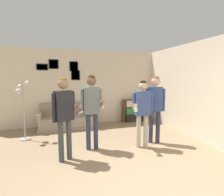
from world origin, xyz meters
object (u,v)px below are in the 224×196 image
object	(u,v)px
couch	(67,120)
bookshelf	(134,110)
person_spectator_near_bookshelf	(155,102)
person_player_foreground_left	(64,110)
person_watcher_holding_cup	(143,107)
person_player_foreground_center	(92,104)
floor_lamp	(23,99)

from	to	relation	value
couch	bookshelf	xyz separation A→B (m)	(2.55, 0.20, 0.15)
couch	person_spectator_near_bookshelf	size ratio (longest dim) A/B	1.04
person_player_foreground_left	person_spectator_near_bookshelf	world-z (taller)	person_spectator_near_bookshelf
couch	bookshelf	world-z (taller)	bookshelf
person_watcher_holding_cup	person_player_foreground_center	bearing A→B (deg)	168.80
person_spectator_near_bookshelf	floor_lamp	bearing A→B (deg)	159.13
bookshelf	floor_lamp	bearing A→B (deg)	-165.35
person_player_foreground_left	person_spectator_near_bookshelf	distance (m)	2.31
floor_lamp	person_spectator_near_bookshelf	bearing A→B (deg)	-20.87
person_player_foreground_left	person_watcher_holding_cup	size ratio (longest dim) A/B	1.05
person_watcher_holding_cup	person_spectator_near_bookshelf	bearing A→B (deg)	20.94
person_player_foreground_left	person_player_foreground_center	xyz separation A→B (m)	(0.64, 0.39, 0.03)
person_watcher_holding_cup	bookshelf	bearing A→B (deg)	70.27
floor_lamp	person_spectator_near_bookshelf	xyz separation A→B (m)	(3.32, -1.26, -0.05)
couch	person_player_foreground_left	size ratio (longest dim) A/B	1.06
bookshelf	person_player_foreground_left	xyz separation A→B (m)	(-2.71, -2.56, 0.65)
person_spectator_near_bookshelf	couch	bearing A→B (deg)	136.24
person_player_foreground_center	person_watcher_holding_cup	world-z (taller)	person_player_foreground_center
floor_lamp	person_player_foreground_center	size ratio (longest dim) A/B	0.91
couch	person_player_foreground_left	bearing A→B (deg)	-93.81
person_player_foreground_left	person_player_foreground_center	size ratio (longest dim) A/B	0.97
person_player_foreground_left	person_player_foreground_center	distance (m)	0.75
bookshelf	person_player_foreground_center	size ratio (longest dim) A/B	0.50
bookshelf	person_player_foreground_center	bearing A→B (deg)	-133.61
floor_lamp	person_watcher_holding_cup	distance (m)	3.21
couch	person_watcher_holding_cup	world-z (taller)	person_watcher_holding_cup
person_player_foreground_left	person_watcher_holding_cup	bearing A→B (deg)	4.79
bookshelf	person_watcher_holding_cup	size ratio (longest dim) A/B	0.54
floor_lamp	person_spectator_near_bookshelf	size ratio (longest dim) A/B	0.93
floor_lamp	person_player_foreground_center	world-z (taller)	person_player_foreground_center
floor_lamp	person_watcher_holding_cup	size ratio (longest dim) A/B	0.99
couch	person_watcher_holding_cup	size ratio (longest dim) A/B	1.11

